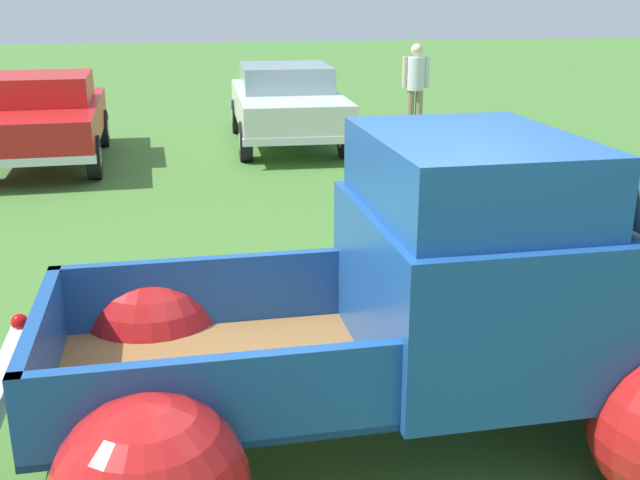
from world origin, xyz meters
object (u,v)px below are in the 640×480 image
vintage_pickup_truck (436,322)px  show_car_1 (286,102)px  spectator_0 (416,82)px  show_car_0 (44,116)px

vintage_pickup_truck → show_car_1: bearing=86.5°
spectator_0 → show_car_0: bearing=115.5°
vintage_pickup_truck → show_car_1: vintage_pickup_truck is taller
vintage_pickup_truck → show_car_1: 9.78m
vintage_pickup_truck → show_car_0: bearing=111.6°
vintage_pickup_truck → spectator_0: (3.09, 10.49, 0.24)m
show_car_1 → vintage_pickup_truck: bearing=-1.0°
show_car_0 → vintage_pickup_truck: bearing=20.4°
show_car_0 → show_car_1: 4.21m
show_car_1 → show_car_0: bearing=-75.8°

